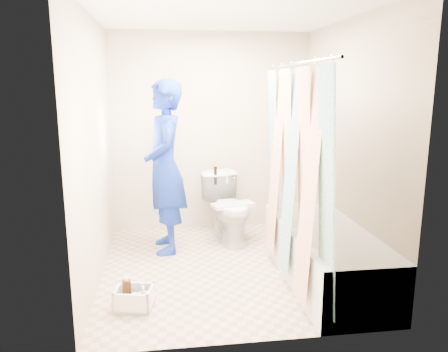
{
  "coord_description": "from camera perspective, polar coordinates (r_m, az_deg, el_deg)",
  "views": [
    {
      "loc": [
        -0.58,
        -4.02,
        1.79
      ],
      "look_at": [
        0.02,
        0.33,
        0.86
      ],
      "focal_mm": 35.0,
      "sensor_mm": 36.0,
      "label": 1
    }
  ],
  "objects": [
    {
      "name": "cleaning_caddy",
      "position": [
        3.73,
        -11.51,
        -15.47
      ],
      "size": [
        0.33,
        0.29,
        0.22
      ],
      "rotation": [
        0.0,
        0.0,
        -0.2
      ],
      "color": "white",
      "rests_on": "ground"
    },
    {
      "name": "ceiling",
      "position": [
        4.1,
        0.33,
        20.53
      ],
      "size": [
        2.4,
        2.6,
        0.02
      ],
      "primitive_type": "cube",
      "color": "white",
      "rests_on": "wall_back"
    },
    {
      "name": "toilet",
      "position": [
        5.05,
        0.62,
        -4.18
      ],
      "size": [
        0.61,
        0.84,
        0.77
      ],
      "primitive_type": "imported",
      "rotation": [
        0.0,
        0.0,
        0.26
      ],
      "color": "white",
      "rests_on": "ground"
    },
    {
      "name": "wall_right",
      "position": [
        4.43,
        15.89,
        3.87
      ],
      "size": [
        0.02,
        2.6,
        2.4
      ],
      "primitive_type": "cube",
      "color": "#B5A78B",
      "rests_on": "ground"
    },
    {
      "name": "tank_lid",
      "position": [
        4.92,
        1.19,
        -3.8
      ],
      "size": [
        0.51,
        0.32,
        0.04
      ],
      "primitive_type": "cube",
      "rotation": [
        0.0,
        0.0,
        0.26
      ],
      "color": "silver",
      "rests_on": "toilet"
    },
    {
      "name": "curtain_rod",
      "position": [
        3.76,
        9.41,
        14.27
      ],
      "size": [
        0.02,
        1.9,
        0.02
      ],
      "primitive_type": "cylinder",
      "rotation": [
        1.57,
        0.0,
        0.0
      ],
      "color": "silver",
      "rests_on": "wall_back"
    },
    {
      "name": "wall_left",
      "position": [
        4.11,
        -16.53,
        3.22
      ],
      "size": [
        0.02,
        2.6,
        2.4
      ],
      "primitive_type": "cube",
      "color": "#B5A78B",
      "rests_on": "ground"
    },
    {
      "name": "tank_internals",
      "position": [
        5.13,
        -0.73,
        0.37
      ],
      "size": [
        0.18,
        0.08,
        0.25
      ],
      "color": "black",
      "rests_on": "toilet"
    },
    {
      "name": "wall_front",
      "position": [
        2.84,
        4.07,
        -0.02
      ],
      "size": [
        2.4,
        0.02,
        2.4
      ],
      "primitive_type": "cube",
      "color": "#B5A78B",
      "rests_on": "ground"
    },
    {
      "name": "plumber",
      "position": [
        4.67,
        -7.72,
        1.12
      ],
      "size": [
        0.51,
        0.72,
        1.84
      ],
      "primitive_type": "imported",
      "rotation": [
        0.0,
        0.0,
        -1.46
      ],
      "color": "#1032A2",
      "rests_on": "ground"
    },
    {
      "name": "shower_curtain",
      "position": [
        3.83,
        8.94,
        0.25
      ],
      "size": [
        0.06,
        1.75,
        1.8
      ],
      "primitive_type": "cube",
      "color": "white",
      "rests_on": "curtain_rod"
    },
    {
      "name": "floor",
      "position": [
        4.43,
        0.29,
        -11.83
      ],
      "size": [
        2.6,
        2.6,
        0.0
      ],
      "primitive_type": "plane",
      "color": "tan",
      "rests_on": "ground"
    },
    {
      "name": "wall_back",
      "position": [
        5.38,
        -1.68,
        5.67
      ],
      "size": [
        2.4,
        0.02,
        2.4
      ],
      "primitive_type": "cube",
      "color": "#B5A78B",
      "rests_on": "ground"
    },
    {
      "name": "bathtub",
      "position": [
        4.15,
        13.03,
        -9.84
      ],
      "size": [
        0.7,
        1.75,
        0.5
      ],
      "color": "silver",
      "rests_on": "ground"
    }
  ]
}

